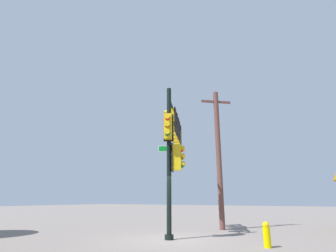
# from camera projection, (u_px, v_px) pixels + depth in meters

# --- Properties ---
(ground_plane) EXTENTS (120.00, 120.00, 0.00)m
(ground_plane) POSITION_uv_depth(u_px,v_px,m) (169.00, 240.00, 10.52)
(ground_plane) COLOR gray
(signal_pole_assembly) EXTENTS (4.91, 2.64, 6.53)m
(signal_pole_assembly) POSITION_uv_depth(u_px,v_px,m) (173.00, 135.00, 13.17)
(signal_pole_assembly) COLOR black
(signal_pole_assembly) RESTS_ON ground_plane
(utility_pole) EXTENTS (1.24, 1.46, 7.82)m
(utility_pole) POSITION_uv_depth(u_px,v_px,m) (219.00, 154.00, 14.99)
(utility_pole) COLOR brown
(utility_pole) RESTS_ON ground_plane
(fire_hydrant) EXTENTS (0.33, 0.24, 0.83)m
(fire_hydrant) POSITION_uv_depth(u_px,v_px,m) (267.00, 235.00, 8.88)
(fire_hydrant) COLOR #E5CB00
(fire_hydrant) RESTS_ON ground_plane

